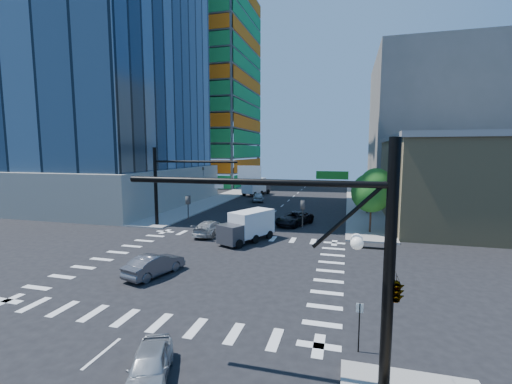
% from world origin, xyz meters
% --- Properties ---
extents(ground, '(160.00, 160.00, 0.00)m').
position_xyz_m(ground, '(0.00, 0.00, 0.00)').
color(ground, black).
rests_on(ground, ground).
extents(road_markings, '(20.00, 20.00, 0.01)m').
position_xyz_m(road_markings, '(0.00, 0.00, 0.01)').
color(road_markings, silver).
rests_on(road_markings, ground).
extents(sidewalk_ne, '(5.00, 60.00, 0.15)m').
position_xyz_m(sidewalk_ne, '(12.50, 40.00, 0.07)').
color(sidewalk_ne, gray).
rests_on(sidewalk_ne, ground).
extents(sidewalk_nw, '(5.00, 60.00, 0.15)m').
position_xyz_m(sidewalk_nw, '(-12.50, 40.00, 0.07)').
color(sidewalk_nw, gray).
rests_on(sidewalk_nw, ground).
extents(construction_building, '(25.16, 34.50, 70.60)m').
position_xyz_m(construction_building, '(-27.41, 61.93, 24.61)').
color(construction_building, gray).
rests_on(construction_building, ground).
extents(commercial_building, '(20.50, 22.50, 10.60)m').
position_xyz_m(commercial_building, '(25.00, 22.00, 5.31)').
color(commercial_building, '#9E8A5C').
rests_on(commercial_building, ground).
extents(bg_building_ne, '(24.00, 30.00, 28.00)m').
position_xyz_m(bg_building_ne, '(27.00, 55.00, 14.00)').
color(bg_building_ne, '#65625B').
rests_on(bg_building_ne, ground).
extents(signal_mast_se, '(10.51, 2.48, 9.00)m').
position_xyz_m(signal_mast_se, '(10.60, -11.50, 5.01)').
color(signal_mast_se, black).
rests_on(signal_mast_se, sidewalk_se).
extents(signal_mast_nw, '(10.20, 0.40, 9.00)m').
position_xyz_m(signal_mast_nw, '(-10.00, 11.50, 5.49)').
color(signal_mast_nw, black).
rests_on(signal_mast_nw, sidewalk_nw).
extents(tree_south, '(4.16, 4.16, 6.82)m').
position_xyz_m(tree_south, '(12.63, 13.90, 4.69)').
color(tree_south, '#382316').
rests_on(tree_south, sidewalk_ne).
extents(tree_north, '(3.54, 3.52, 5.78)m').
position_xyz_m(tree_north, '(12.93, 25.90, 3.99)').
color(tree_north, '#382316').
rests_on(tree_north, sidewalk_ne).
extents(no_parking_sign, '(0.30, 0.06, 2.20)m').
position_xyz_m(no_parking_sign, '(10.70, -9.00, 1.38)').
color(no_parking_sign, black).
rests_on(no_parking_sign, ground).
extents(car_nb_near, '(2.80, 4.02, 1.27)m').
position_xyz_m(car_nb_near, '(3.03, -13.08, 0.64)').
color(car_nb_near, '#AAADB2').
rests_on(car_nb_near, ground).
extents(car_nb_far, '(4.58, 6.22, 1.57)m').
position_xyz_m(car_nb_far, '(4.06, 16.05, 0.78)').
color(car_nb_far, black).
rests_on(car_nb_far, ground).
extents(car_sb_near, '(2.42, 5.31, 1.51)m').
position_xyz_m(car_sb_near, '(-3.66, 8.91, 0.75)').
color(car_sb_near, '#B3B3B3').
rests_on(car_sb_near, ground).
extents(car_sb_mid, '(2.86, 4.96, 1.59)m').
position_xyz_m(car_sb_mid, '(-4.96, 33.64, 0.79)').
color(car_sb_mid, '#A6AAAE').
rests_on(car_sb_mid, ground).
extents(car_sb_cross, '(2.79, 4.85, 1.51)m').
position_xyz_m(car_sb_cross, '(-2.92, -3.03, 0.76)').
color(car_sb_cross, '#535258').
rests_on(car_sb_cross, ground).
extents(box_truck_near, '(4.48, 6.05, 2.92)m').
position_xyz_m(box_truck_near, '(0.70, 7.23, 1.29)').
color(box_truck_near, black).
rests_on(box_truck_near, ground).
extents(box_truck_far, '(4.46, 6.97, 3.39)m').
position_xyz_m(box_truck_far, '(-7.53, 42.31, 1.50)').
color(box_truck_far, black).
rests_on(box_truck_far, ground).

